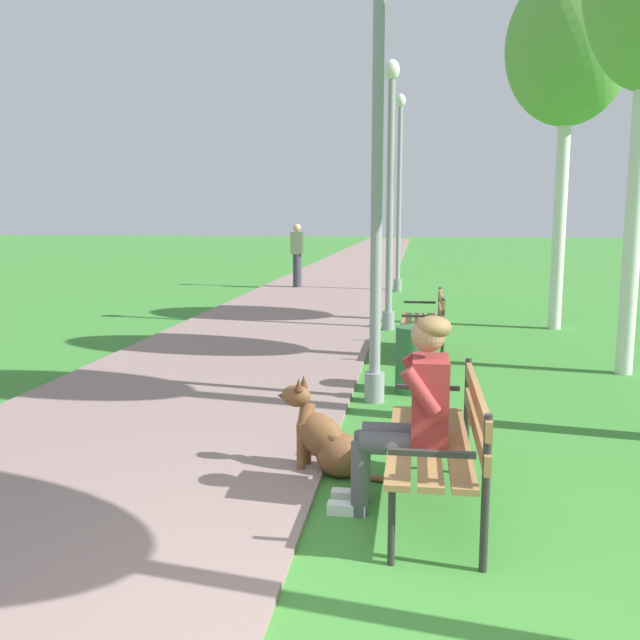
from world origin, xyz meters
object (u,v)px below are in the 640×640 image
park_bench_near (445,434)px  lamp_post_far (399,191)px  dog_brown (327,440)px  lamp_post_near (377,165)px  lamp_post_mid (390,194)px  birch_tree_fourth (569,50)px  park_bench_mid (427,318)px  person_seated_on_near_bench (412,407)px  pedestrian_distant (297,256)px  litter_bin (413,360)px

park_bench_near → lamp_post_far: size_ratio=0.32×
dog_brown → lamp_post_far: lamp_post_far is taller
dog_brown → lamp_post_near: bearing=83.8°
lamp_post_mid → birch_tree_fourth: 3.54m
park_bench_near → park_bench_mid: 4.92m
park_bench_near → lamp_post_near: size_ratio=0.33×
lamp_post_near → lamp_post_far: lamp_post_far is taller
lamp_post_near → birch_tree_fourth: 5.96m
lamp_post_mid → lamp_post_far: (-0.02, 5.80, 0.24)m
person_seated_on_near_bench → pedestrian_distant: bearing=103.0°
lamp_post_mid → birch_tree_fourth: size_ratio=0.75×
dog_brown → lamp_post_far: (0.15, 12.22, 2.18)m
park_bench_near → person_seated_on_near_bench: size_ratio=1.20×
dog_brown → person_seated_on_near_bench: bearing=-41.5°
lamp_post_mid → litter_bin: bearing=-84.0°
dog_brown → lamp_post_mid: size_ratio=0.19×
lamp_post_far → birch_tree_fourth: birch_tree_fourth is taller
park_bench_mid → litter_bin: size_ratio=2.14×
birch_tree_fourth → dog_brown: bearing=-112.6°
dog_brown → pedestrian_distant: (-2.43, 12.55, 0.58)m
lamp_post_far → lamp_post_mid: bearing=-89.8°
lamp_post_near → lamp_post_mid: lamp_post_near is taller
lamp_post_mid → dog_brown: bearing=-91.5°
park_bench_near → lamp_post_near: lamp_post_near is taller
litter_bin → pedestrian_distant: bearing=106.6°
lamp_post_mid → lamp_post_far: 5.80m
lamp_post_near → litter_bin: size_ratio=6.41×
park_bench_mid → pedestrian_distant: bearing=111.3°
lamp_post_far → pedestrian_distant: 3.05m
park_bench_mid → birch_tree_fourth: (2.12, 2.52, 3.90)m
lamp_post_far → litter_bin: size_ratio=6.74×
person_seated_on_near_bench → park_bench_mid: bearing=88.1°
park_bench_near → litter_bin: 2.98m
person_seated_on_near_bench → pedestrian_distant: size_ratio=0.76×
park_bench_near → park_bench_mid: same height
pedestrian_distant → birch_tree_fourth: bearing=-46.7°
park_bench_mid → lamp_post_near: (-0.55, -2.38, 1.81)m
person_seated_on_near_bench → litter_bin: person_seated_on_near_bench is taller
person_seated_on_near_bench → pedestrian_distant: (-3.03, 13.08, 0.16)m
person_seated_on_near_bench → birch_tree_fourth: 8.63m
park_bench_mid → lamp_post_mid: (-0.60, 2.04, 1.68)m
park_bench_mid → lamp_post_mid: 2.71m
park_bench_near → birch_tree_fourth: size_ratio=0.26×
dog_brown → birch_tree_fourth: size_ratio=0.15×
dog_brown → birch_tree_fourth: bearing=67.4°
park_bench_mid → lamp_post_near: size_ratio=0.33×
birch_tree_fourth → lamp_post_near: bearing=-118.5°
litter_bin → lamp_post_near: bearing=-130.8°
park_bench_mid → dog_brown: bearing=-99.9°
park_bench_near → lamp_post_mid: (-0.64, 6.96, 1.68)m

